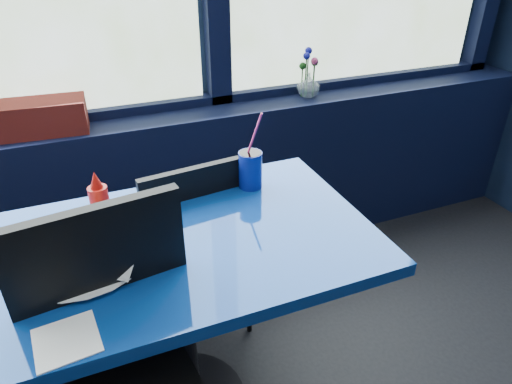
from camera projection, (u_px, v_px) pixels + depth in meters
name	position (u px, v px, depth m)	size (l,w,h in m)	color
window_sill	(66.00, 213.00, 2.07)	(5.00, 0.26, 0.80)	black
near_table	(172.00, 290.00, 1.39)	(1.20, 0.70, 0.75)	black
chair_near_front	(116.00, 378.00, 1.12)	(0.50, 0.50, 0.98)	black
chair_near_back	(195.00, 240.00, 1.74)	(0.43, 0.43, 0.86)	black
flower_vase	(309.00, 82.00, 2.22)	(0.12, 0.13, 0.24)	silver
food_basket	(84.00, 262.00, 1.17)	(0.32, 0.32, 0.10)	#AE110B
ketchup_bottle	(101.00, 207.00, 1.29)	(0.05, 0.05, 0.20)	#AE110B
soda_cup	(250.00, 169.00, 1.54)	(0.08, 0.08, 0.27)	navy
napkin	(67.00, 340.00, 0.99)	(0.13, 0.13, 0.00)	white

